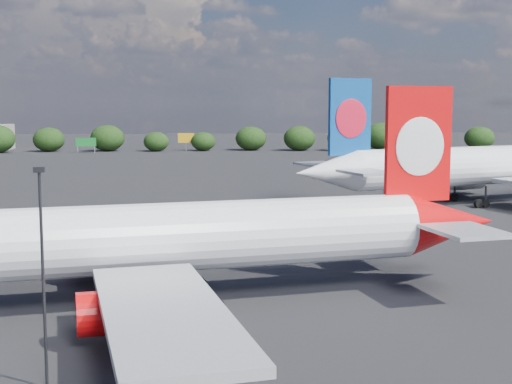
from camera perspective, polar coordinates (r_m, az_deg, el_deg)
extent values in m
plane|color=black|center=(103.78, -11.67, -1.23)|extent=(500.00, 500.00, 0.00)
cylinder|color=white|center=(52.50, -7.30, -3.62)|extent=(38.92, 11.43, 5.08)
cone|color=red|center=(60.39, 15.23, -2.40)|extent=(8.86, 6.36, 5.08)
cube|color=red|center=(58.18, 12.85, 3.76)|extent=(5.60, 1.43, 9.15)
ellipsoid|color=white|center=(57.92, 12.99, 3.57)|extent=(4.24, 0.91, 4.67)
ellipsoid|color=white|center=(58.45, 12.70, 3.60)|extent=(4.24, 0.91, 4.67)
cube|color=#ABAEB4|center=(54.58, 16.41, -3.01)|extent=(5.52, 6.77, 0.30)
cube|color=#ABAEB4|center=(64.19, 11.13, -1.37)|extent=(5.52, 6.77, 0.30)
cube|color=#ABAEB4|center=(39.87, -7.38, -9.48)|extent=(9.89, 21.14, 0.56)
cube|color=#ABAEB4|center=(65.48, -10.73, -2.99)|extent=(9.89, 21.14, 0.56)
cylinder|color=red|center=(44.88, -10.91, -9.42)|extent=(5.47, 3.55, 2.74)
cube|color=#ABAEB4|center=(44.69, -10.93, -8.54)|extent=(2.26, 0.67, 1.22)
cylinder|color=red|center=(60.62, -12.20, -5.11)|extent=(5.47, 3.55, 2.74)
cube|color=#ABAEB4|center=(60.47, -12.22, -4.45)|extent=(2.26, 0.67, 1.22)
cylinder|color=black|center=(50.69, -4.43, -8.09)|extent=(0.33, 0.33, 2.54)
cylinder|color=black|center=(50.95, -4.42, -9.14)|extent=(1.18, 0.64, 1.12)
cylinder|color=black|center=(51.17, -3.18, -9.06)|extent=(1.18, 0.64, 1.12)
cylinder|color=black|center=(56.50, -5.65, -6.51)|extent=(0.33, 0.33, 2.54)
cylinder|color=black|center=(56.73, -5.63, -7.46)|extent=(1.18, 0.64, 1.12)
cylinder|color=black|center=(56.93, -4.52, -7.40)|extent=(1.18, 0.64, 1.12)
cylinder|color=white|center=(110.31, 17.71, 2.04)|extent=(43.07, 18.17, 5.70)
cone|color=white|center=(95.29, 5.68, 1.60)|extent=(10.39, 8.13, 5.70)
cube|color=#0D4592|center=(96.57, 7.52, 5.98)|extent=(6.16, 2.39, 10.26)
ellipsoid|color=red|center=(96.28, 7.62, 5.85)|extent=(4.64, 1.62, 5.24)
ellipsoid|color=red|center=(96.87, 7.42, 5.86)|extent=(4.64, 1.62, 5.24)
cube|color=#ABAEB4|center=(91.02, 8.85, 1.58)|extent=(6.91, 8.04, 0.34)
cube|color=#ABAEB4|center=(101.82, 5.11, 2.21)|extent=(6.91, 8.04, 0.34)
cube|color=#ABAEB4|center=(123.37, 13.99, 1.82)|extent=(13.78, 23.97, 0.63)
cylinder|color=#ABAEB4|center=(120.47, 16.47, 0.91)|extent=(6.35, 4.62, 3.08)
cube|color=#ABAEB4|center=(120.39, 16.48, 1.29)|extent=(2.50, 1.06, 1.37)
cylinder|color=black|center=(106.66, 17.90, -0.28)|extent=(0.40, 0.40, 2.85)
cylinder|color=black|center=(106.80, 17.88, -0.86)|extent=(1.35, 0.86, 1.25)
cylinder|color=black|center=(105.99, 17.37, -0.90)|extent=(1.35, 0.86, 1.25)
cylinder|color=black|center=(111.86, 15.61, 0.13)|extent=(0.40, 0.40, 2.85)
cylinder|color=black|center=(111.99, 15.59, -0.42)|extent=(1.35, 0.86, 1.25)
cylinder|color=black|center=(111.22, 15.08, -0.45)|extent=(1.35, 0.86, 1.25)
cylinder|color=black|center=(38.54, -16.65, -6.91)|extent=(0.16, 0.16, 11.33)
cube|color=black|center=(37.59, -16.97, 1.73)|extent=(0.55, 0.30, 0.28)
cube|color=#156B27|center=(220.33, -13.45, 3.90)|extent=(6.00, 0.30, 2.60)
cylinder|color=#97999F|center=(220.79, -14.08, 3.32)|extent=(0.20, 0.20, 2.00)
cylinder|color=#97999F|center=(220.15, -12.79, 3.35)|extent=(0.20, 0.20, 2.00)
cube|color=gold|center=(224.47, -5.62, 4.32)|extent=(5.00, 0.30, 3.00)
cylinder|color=#97999F|center=(224.62, -5.62, 3.62)|extent=(0.30, 0.30, 2.50)
ellipsoid|color=black|center=(228.43, -16.25, 4.05)|extent=(9.68, 8.19, 7.44)
ellipsoid|color=black|center=(225.96, -11.80, 4.24)|extent=(10.53, 8.91, 8.10)
ellipsoid|color=black|center=(222.75, -7.99, 4.01)|extent=(7.82, 6.61, 6.01)
ellipsoid|color=black|center=(223.69, -4.25, 4.05)|extent=(7.62, 6.45, 5.87)
ellipsoid|color=black|center=(225.27, -0.41, 4.31)|extent=(9.79, 8.28, 7.53)
ellipsoid|color=black|center=(224.28, 3.50, 4.31)|extent=(10.07, 8.52, 7.75)
ellipsoid|color=black|center=(224.54, 7.01, 4.29)|extent=(10.27, 8.69, 7.90)
ellipsoid|color=black|center=(232.39, 10.02, 4.43)|extent=(11.32, 9.58, 8.71)
ellipsoid|color=black|center=(239.10, 13.00, 4.22)|extent=(9.07, 7.67, 6.97)
ellipsoid|color=black|center=(239.87, 17.44, 4.14)|extent=(9.65, 8.17, 7.42)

